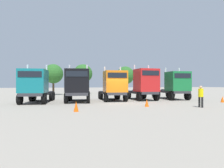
{
  "coord_description": "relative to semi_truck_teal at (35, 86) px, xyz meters",
  "views": [
    {
      "loc": [
        -5.79,
        -18.85,
        1.91
      ],
      "look_at": [
        0.05,
        3.03,
        1.97
      ],
      "focal_mm": 30.35,
      "sensor_mm": 36.0,
      "label": 1
    }
  ],
  "objects": [
    {
      "name": "oak_far_right",
      "position": [
        15.52,
        17.13,
        2.03
      ],
      "size": [
        3.76,
        3.76,
        5.7
      ],
      "color": "#4C3823",
      "rests_on": "ground"
    },
    {
      "name": "semi_truck_teal",
      "position": [
        0.0,
        0.0,
        0.0
      ],
      "size": [
        3.26,
        6.46,
        3.98
      ],
      "rotation": [
        0.0,
        0.0,
        -1.69
      ],
      "color": "#333338",
      "rests_on": "ground"
    },
    {
      "name": "semi_truck_black",
      "position": [
        4.25,
        -0.15,
        0.04
      ],
      "size": [
        3.3,
        5.99,
        4.07
      ],
      "rotation": [
        0.0,
        0.0,
        -1.71
      ],
      "color": "#333338",
      "rests_on": "ground"
    },
    {
      "name": "ground",
      "position": [
        8.36,
        -1.67,
        -1.78
      ],
      "size": [
        200.0,
        200.0,
        0.0
      ],
      "primitive_type": "plane",
      "color": "gray"
    },
    {
      "name": "visitor_in_hivis",
      "position": [
        13.77,
        -7.23,
        -0.73
      ],
      "size": [
        0.47,
        0.47,
        1.8
      ],
      "rotation": [
        0.0,
        0.0,
        0.18
      ],
      "color": "black",
      "rests_on": "ground"
    },
    {
      "name": "traffic_cone_far",
      "position": [
        19.11,
        -4.13,
        -1.45
      ],
      "size": [
        0.36,
        0.36,
        0.66
      ],
      "primitive_type": "cone",
      "color": "#F2590C",
      "rests_on": "ground"
    },
    {
      "name": "semi_truck_orange",
      "position": [
        8.39,
        0.51,
        -0.0
      ],
      "size": [
        2.84,
        5.93,
        4.02
      ],
      "rotation": [
        0.0,
        0.0,
        -1.62
      ],
      "color": "#333338",
      "rests_on": "ground"
    },
    {
      "name": "oak_far_centre",
      "position": [
        6.85,
        18.89,
        2.35
      ],
      "size": [
        3.9,
        3.9,
        6.1
      ],
      "color": "#4C3823",
      "rests_on": "ground"
    },
    {
      "name": "semi_truck_red",
      "position": [
        12.19,
        0.53,
        0.15
      ],
      "size": [
        2.68,
        5.73,
        4.32
      ],
      "rotation": [
        0.0,
        0.0,
        -1.55
      ],
      "color": "#333338",
      "rests_on": "ground"
    },
    {
      "name": "traffic_cone_near",
      "position": [
        9.67,
        -5.56,
        -1.46
      ],
      "size": [
        0.36,
        0.36,
        0.64
      ],
      "primitive_type": "cone",
      "color": "#F2590C",
      "rests_on": "ground"
    },
    {
      "name": "traffic_cone_mid",
      "position": [
        3.56,
        -7.05,
        -1.42
      ],
      "size": [
        0.36,
        0.36,
        0.73
      ],
      "primitive_type": "cone",
      "color": "#F2590C",
      "rests_on": "ground"
    },
    {
      "name": "semi_truck_green",
      "position": [
        16.38,
        0.56,
        0.02
      ],
      "size": [
        2.94,
        6.27,
        4.07
      ],
      "rotation": [
        0.0,
        0.0,
        -1.64
      ],
      "color": "#333338",
      "rests_on": "ground"
    },
    {
      "name": "oak_far_left",
      "position": [
        1.11,
        15.55,
        2.06
      ],
      "size": [
        3.52,
        3.52,
        5.62
      ],
      "color": "#4C3823",
      "rests_on": "ground"
    }
  ]
}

